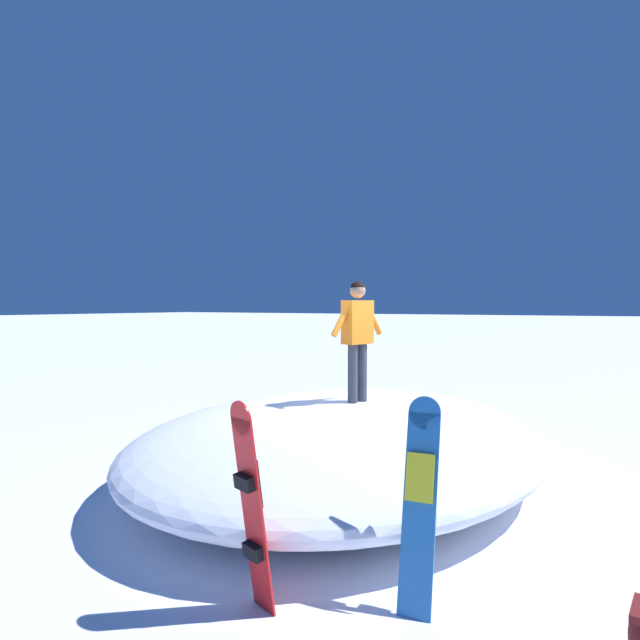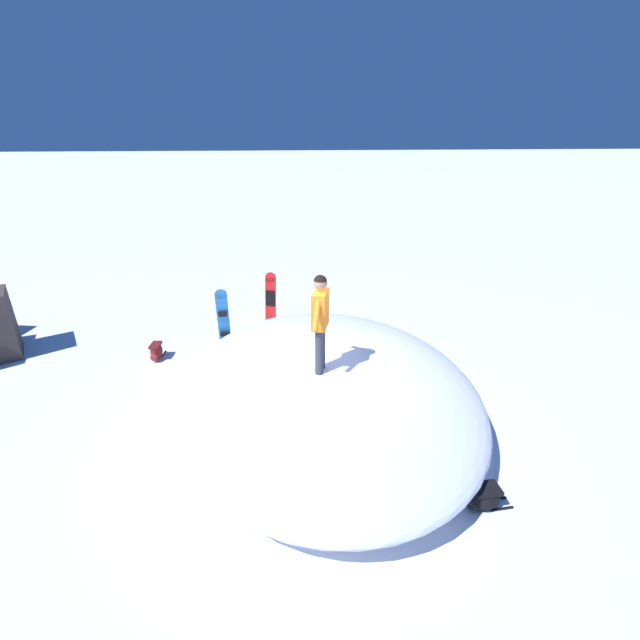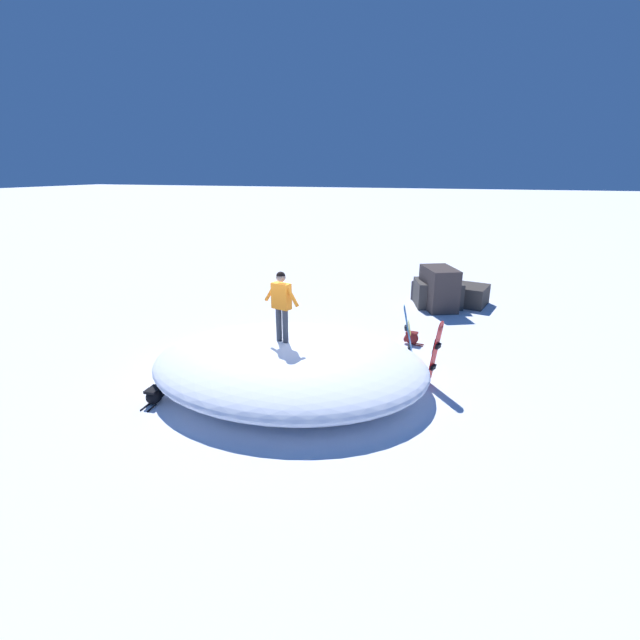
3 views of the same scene
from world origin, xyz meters
name	(u,v)px [view 1 (image 1 of 3)]	position (x,y,z in m)	size (l,w,h in m)	color
ground	(362,477)	(0.00, 0.00, 0.00)	(240.00, 240.00, 0.00)	white
snow_mound	(342,439)	(0.28, 0.08, 0.51)	(6.68, 5.39, 1.02)	white
snowboarder_standing	(358,330)	(0.15, -0.14, 2.05)	(0.38, 1.01, 1.72)	#333842
snowboard_primary_upright	(420,500)	(-1.75, 2.63, 0.86)	(0.30, 0.40, 1.66)	#2672BF
snowboard_secondary_upright	(251,504)	(-0.67, 3.41, 0.87)	(0.34, 0.33, 1.69)	red
backpack_near	(317,416)	(2.15, -2.41, 0.19)	(0.69, 0.34, 0.36)	black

